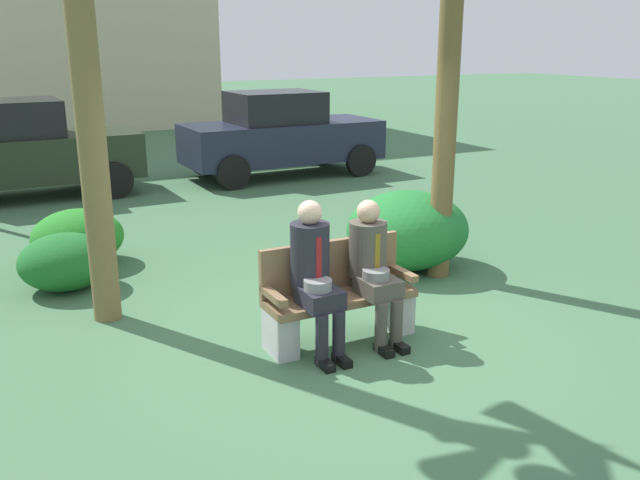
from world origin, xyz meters
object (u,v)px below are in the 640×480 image
object	(u,v)px
shrub_mid_lawn	(78,237)
parked_car_near	(18,150)
park_bench	(338,298)
shrub_far_lawn	(65,262)
parked_car_far	(281,134)
shrub_near_bench	(407,230)
seated_man_right	(373,264)
seated_man_left	(315,271)

from	to	relation	value
shrub_mid_lawn	parked_car_near	bearing A→B (deg)	94.25
park_bench	shrub_far_lawn	bearing A→B (deg)	128.73
shrub_far_lawn	parked_car_far	world-z (taller)	parked_car_far
shrub_near_bench	shrub_mid_lawn	distance (m)	3.98
shrub_mid_lawn	seated_man_right	bearing A→B (deg)	-59.53
seated_man_left	seated_man_right	bearing A→B (deg)	-0.57
park_bench	shrub_mid_lawn	xyz separation A→B (m)	(-1.76, 3.35, -0.06)
park_bench	seated_man_left	size ratio (longest dim) A/B	1.04
seated_man_left	parked_car_far	xyz separation A→B (m)	(3.03, 7.49, 0.10)
shrub_near_bench	parked_car_near	world-z (taller)	parked_car_near
park_bench	parked_car_near	distance (m)	7.85
shrub_mid_lawn	seated_man_left	bearing A→B (deg)	-67.10
park_bench	seated_man_right	bearing A→B (deg)	-24.08
park_bench	shrub_far_lawn	xyz separation A→B (m)	(-2.02, 2.51, -0.09)
parked_car_far	seated_man_right	bearing A→B (deg)	-108.12
seated_man_right	parked_car_near	bearing A→B (deg)	107.05
seated_man_left	shrub_far_lawn	size ratio (longest dim) A/B	1.35
parked_car_near	shrub_mid_lawn	bearing A→B (deg)	-85.75
seated_man_right	shrub_mid_lawn	size ratio (longest dim) A/B	1.18
seated_man_right	shrub_mid_lawn	distance (m)	4.05
seated_man_left	parked_car_near	world-z (taller)	parked_car_near
parked_car_near	seated_man_left	bearing A→B (deg)	-76.96
parked_car_near	seated_man_right	bearing A→B (deg)	-72.95
seated_man_right	parked_car_near	distance (m)	8.04
shrub_mid_lawn	parked_car_near	xyz separation A→B (m)	(-0.31, 4.21, 0.50)
seated_man_left	seated_man_right	world-z (taller)	seated_man_left
parked_car_far	park_bench	bearing A→B (deg)	-110.37
shrub_mid_lawn	shrub_far_lawn	world-z (taller)	shrub_mid_lawn
parked_car_near	parked_car_far	size ratio (longest dim) A/B	1.00
seated_man_right	parked_car_near	xyz separation A→B (m)	(-2.36, 7.69, 0.13)
seated_man_left	parked_car_far	bearing A→B (deg)	67.97
seated_man_left	seated_man_right	xyz separation A→B (m)	(0.58, -0.01, -0.03)
seated_man_right	parked_car_near	size ratio (longest dim) A/B	0.32
shrub_near_bench	shrub_mid_lawn	bearing A→B (deg)	151.12
seated_man_left	parked_car_near	bearing A→B (deg)	103.04
seated_man_left	shrub_mid_lawn	bearing A→B (deg)	112.90
park_bench	shrub_mid_lawn	world-z (taller)	park_bench
park_bench	shrub_near_bench	distance (m)	2.24
park_bench	shrub_mid_lawn	size ratio (longest dim) A/B	1.27
shrub_far_lawn	shrub_mid_lawn	bearing A→B (deg)	72.83
shrub_near_bench	shrub_far_lawn	xyz separation A→B (m)	(-3.74, 1.09, -0.16)
park_bench	shrub_mid_lawn	distance (m)	3.78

